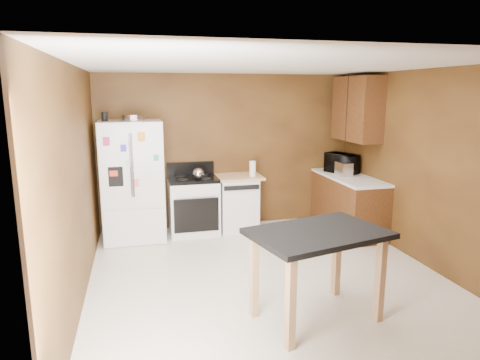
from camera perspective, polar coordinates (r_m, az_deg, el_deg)
name	(u,v)px	position (r m, az deg, el deg)	size (l,w,h in m)	color
floor	(268,278)	(5.33, 3.72, -12.89)	(4.50, 4.50, 0.00)	white
ceiling	(271,65)	(4.85, 4.12, 15.04)	(4.50, 4.50, 0.00)	white
wall_back	(228,151)	(7.09, -1.57, 3.87)	(4.20, 4.20, 0.00)	brown
wall_front	(373,242)	(2.95, 17.31, -7.93)	(4.20, 4.20, 0.00)	brown
wall_left	(76,186)	(4.76, -20.98, -0.78)	(4.50, 4.50, 0.00)	brown
wall_right	(427,169)	(5.91, 23.71, 1.32)	(4.50, 4.50, 0.00)	brown
roasting_pan	(134,118)	(6.48, -13.99, 8.07)	(0.35, 0.35, 0.09)	silver
pen_cup	(105,117)	(6.46, -17.61, 8.06)	(0.09, 0.09, 0.13)	black
kettle	(198,174)	(6.56, -5.59, 0.85)	(0.18, 0.18, 0.18)	silver
paper_towel	(253,169)	(6.82, 1.69, 1.53)	(0.10, 0.10, 0.24)	white
green_canister	(253,171)	(6.97, 1.72, 1.15)	(0.09, 0.09, 0.10)	green
toaster	(344,169)	(7.03, 13.67, 1.45)	(0.18, 0.29, 0.21)	silver
microwave	(342,164)	(7.24, 13.39, 2.08)	(0.53, 0.36, 0.29)	black
refrigerator	(133,181)	(6.61, -14.08, -0.13)	(0.90, 0.80, 1.80)	white
gas_range	(193,204)	(6.82, -6.23, -3.26)	(0.76, 0.68, 1.10)	white
dishwasher	(237,202)	(6.97, -0.37, -2.95)	(0.78, 0.63, 0.89)	white
right_cabinets	(351,175)	(7.06, 14.55, 0.64)	(0.63, 1.58, 2.45)	#5A3518
island	(318,244)	(4.22, 10.33, -8.45)	(1.43, 1.12, 0.91)	black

